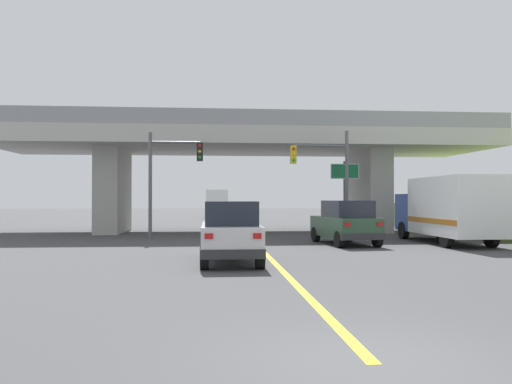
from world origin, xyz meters
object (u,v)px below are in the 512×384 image
Objects in this scene: traffic_signal_nearside at (328,171)px; traffic_signal_farside at (168,170)px; box_truck at (447,209)px; suv_lead at (230,232)px; semi_truck_distant at (217,203)px; suv_crossing at (346,222)px; highway_sign at (345,180)px.

traffic_signal_farside is (-8.44, -0.44, -0.05)m from traffic_signal_nearside.
suv_lead is at bearing -148.32° from box_truck.
traffic_signal_farside is 0.82× the size of semi_truck_distant.
suv_crossing is 1.05× the size of highway_sign.
semi_truck_distant is at bearing 90.08° from suv_lead.
highway_sign is 0.65× the size of semi_truck_distant.
suv_lead is 0.61× the size of box_truck.
suv_crossing is 0.80× the size of traffic_signal_nearside.
suv_lead is 0.81× the size of traffic_signal_farside.
suv_crossing is at bearing 49.14° from suv_lead.
highway_sign is at bearing 61.66° from suv_lead.
traffic_signal_farside is (-8.35, 3.53, 2.54)m from suv_crossing.
suv_crossing is 0.62× the size of box_truck.
traffic_signal_farside is at bearing 165.16° from box_truck.
highway_sign is at bearing 68.91° from suv_crossing.
highway_sign is at bearing 61.95° from traffic_signal_nearside.
box_truck is at bearing -6.45° from suv_crossing.
box_truck is 1.27× the size of traffic_signal_nearside.
traffic_signal_farside is (-2.84, 9.90, 2.54)m from suv_lead.
highway_sign is (1.77, 3.32, -0.38)m from traffic_signal_nearside.
highway_sign reaches higher than suv_crossing.
semi_truck_distant is (-5.66, 30.45, -1.99)m from traffic_signal_nearside.
traffic_signal_nearside is 1.32× the size of highway_sign.
traffic_signal_nearside is 1.04× the size of traffic_signal_farside.
suv_lead is at bearing -73.99° from traffic_signal_farside.
semi_truck_distant is at bearing 92.39° from suv_crossing.
traffic_signal_nearside is 3.78m from highway_sign.
suv_lead is 40.79m from semi_truck_distant.
traffic_signal_nearside is at bearing -118.05° from highway_sign.
suv_crossing is at bearing -91.27° from traffic_signal_nearside.
highway_sign reaches higher than semi_truck_distant.
traffic_signal_nearside is (5.60, 10.34, 2.59)m from suv_lead.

